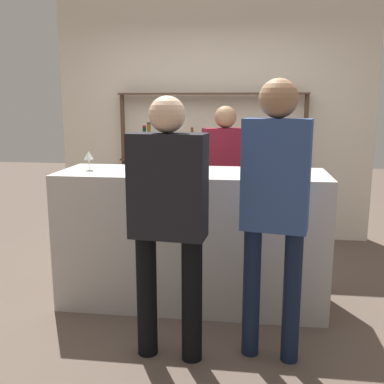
{
  "coord_description": "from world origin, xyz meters",
  "views": [
    {
      "loc": [
        0.45,
        -3.45,
        1.62
      ],
      "look_at": [
        0.0,
        0.0,
        0.92
      ],
      "focal_mm": 42.0,
      "sensor_mm": 36.0,
      "label": 1
    }
  ],
  "objects_px": {
    "wine_glass": "(89,156)",
    "customer_right": "(275,197)",
    "counter_bottle_0": "(149,150)",
    "counter_bottle_2": "(145,155)",
    "counter_bottle_1": "(170,157)",
    "cork_jar": "(279,165)",
    "customer_center": "(168,211)",
    "server_behind_counter": "(225,174)"
  },
  "relations": [
    {
      "from": "counter_bottle_2",
      "to": "wine_glass",
      "type": "relative_size",
      "value": 2.37
    },
    {
      "from": "counter_bottle_0",
      "to": "customer_right",
      "type": "distance_m",
      "value": 1.35
    },
    {
      "from": "counter_bottle_2",
      "to": "wine_glass",
      "type": "xyz_separation_m",
      "value": [
        -0.48,
        0.09,
        -0.02
      ]
    },
    {
      "from": "counter_bottle_1",
      "to": "customer_right",
      "type": "bearing_deg",
      "value": -40.76
    },
    {
      "from": "customer_center",
      "to": "counter_bottle_1",
      "type": "bearing_deg",
      "value": 14.8
    },
    {
      "from": "counter_bottle_2",
      "to": "customer_center",
      "type": "relative_size",
      "value": 0.22
    },
    {
      "from": "cork_jar",
      "to": "customer_center",
      "type": "distance_m",
      "value": 1.12
    },
    {
      "from": "wine_glass",
      "to": "cork_jar",
      "type": "xyz_separation_m",
      "value": [
        1.5,
        0.04,
        -0.05
      ]
    },
    {
      "from": "cork_jar",
      "to": "counter_bottle_1",
      "type": "bearing_deg",
      "value": -171.84
    },
    {
      "from": "wine_glass",
      "to": "customer_right",
      "type": "xyz_separation_m",
      "value": [
        1.43,
        -0.74,
        -0.14
      ]
    },
    {
      "from": "counter_bottle_1",
      "to": "counter_bottle_0",
      "type": "bearing_deg",
      "value": 129.76
    },
    {
      "from": "counter_bottle_1",
      "to": "server_behind_counter",
      "type": "height_order",
      "value": "server_behind_counter"
    },
    {
      "from": "wine_glass",
      "to": "server_behind_counter",
      "type": "distance_m",
      "value": 1.38
    },
    {
      "from": "counter_bottle_1",
      "to": "wine_glass",
      "type": "xyz_separation_m",
      "value": [
        -0.67,
        0.08,
        -0.02
      ]
    },
    {
      "from": "customer_right",
      "to": "server_behind_counter",
      "type": "bearing_deg",
      "value": 24.92
    },
    {
      "from": "counter_bottle_2",
      "to": "customer_right",
      "type": "height_order",
      "value": "customer_right"
    },
    {
      "from": "counter_bottle_0",
      "to": "customer_center",
      "type": "relative_size",
      "value": 0.23
    },
    {
      "from": "cork_jar",
      "to": "customer_right",
      "type": "distance_m",
      "value": 0.78
    },
    {
      "from": "customer_center",
      "to": "cork_jar",
      "type": "bearing_deg",
      "value": -34.37
    },
    {
      "from": "counter_bottle_0",
      "to": "counter_bottle_2",
      "type": "bearing_deg",
      "value": -84.34
    },
    {
      "from": "counter_bottle_2",
      "to": "cork_jar",
      "type": "distance_m",
      "value": 1.03
    },
    {
      "from": "customer_center",
      "to": "server_behind_counter",
      "type": "distance_m",
      "value": 1.7
    },
    {
      "from": "cork_jar",
      "to": "customer_right",
      "type": "height_order",
      "value": "customer_right"
    },
    {
      "from": "wine_glass",
      "to": "server_behind_counter",
      "type": "bearing_deg",
      "value": 40.11
    },
    {
      "from": "cork_jar",
      "to": "server_behind_counter",
      "type": "distance_m",
      "value": 0.98
    },
    {
      "from": "counter_bottle_0",
      "to": "customer_center",
      "type": "height_order",
      "value": "customer_center"
    },
    {
      "from": "counter_bottle_0",
      "to": "counter_bottle_1",
      "type": "distance_m",
      "value": 0.34
    },
    {
      "from": "counter_bottle_0",
      "to": "counter_bottle_2",
      "type": "xyz_separation_m",
      "value": [
        0.03,
        -0.27,
        -0.01
      ]
    },
    {
      "from": "counter_bottle_2",
      "to": "server_behind_counter",
      "type": "bearing_deg",
      "value": 59.95
    },
    {
      "from": "counter_bottle_2",
      "to": "customer_center",
      "type": "bearing_deg",
      "value": -66.67
    },
    {
      "from": "counter_bottle_2",
      "to": "customer_right",
      "type": "bearing_deg",
      "value": -34.22
    },
    {
      "from": "cork_jar",
      "to": "customer_center",
      "type": "height_order",
      "value": "customer_center"
    },
    {
      "from": "counter_bottle_0",
      "to": "customer_center",
      "type": "bearing_deg",
      "value": -71.18
    },
    {
      "from": "customer_center",
      "to": "server_behind_counter",
      "type": "xyz_separation_m",
      "value": [
        0.24,
        1.68,
        -0.03
      ]
    },
    {
      "from": "customer_center",
      "to": "counter_bottle_0",
      "type": "bearing_deg",
      "value": 24.23
    },
    {
      "from": "customer_center",
      "to": "counter_bottle_2",
      "type": "bearing_deg",
      "value": 28.74
    },
    {
      "from": "customer_right",
      "to": "server_behind_counter",
      "type": "xyz_separation_m",
      "value": [
        -0.4,
        1.61,
        -0.13
      ]
    },
    {
      "from": "counter_bottle_2",
      "to": "cork_jar",
      "type": "xyz_separation_m",
      "value": [
        1.02,
        0.13,
        -0.08
      ]
    },
    {
      "from": "counter_bottle_1",
      "to": "counter_bottle_2",
      "type": "distance_m",
      "value": 0.19
    },
    {
      "from": "wine_glass",
      "to": "customer_right",
      "type": "height_order",
      "value": "customer_right"
    },
    {
      "from": "customer_right",
      "to": "server_behind_counter",
      "type": "distance_m",
      "value": 1.66
    },
    {
      "from": "wine_glass",
      "to": "customer_center",
      "type": "relative_size",
      "value": 0.09
    }
  ]
}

